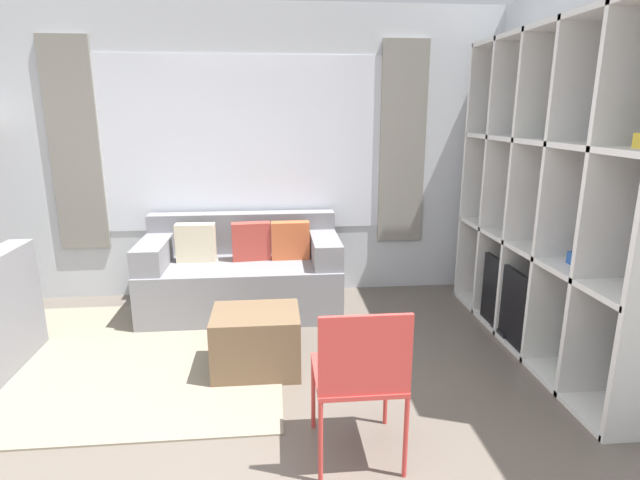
{
  "coord_description": "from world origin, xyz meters",
  "views": [
    {
      "loc": [
        0.27,
        -1.91,
        1.76
      ],
      "look_at": [
        0.6,
        1.57,
        0.85
      ],
      "focal_mm": 28.0,
      "sensor_mm": 36.0,
      "label": 1
    }
  ],
  "objects": [
    {
      "name": "wall_back",
      "position": [
        0.0,
        2.89,
        1.36
      ],
      "size": [
        6.08,
        0.11,
        2.7
      ],
      "color": "silver",
      "rests_on": "ground_plane"
    },
    {
      "name": "ottoman",
      "position": [
        0.13,
        1.28,
        0.22
      ],
      "size": [
        0.59,
        0.46,
        0.43
      ],
      "color": "brown",
      "rests_on": "ground_plane"
    },
    {
      "name": "couch_main",
      "position": [
        -0.03,
        2.42,
        0.33
      ],
      "size": [
        1.73,
        0.86,
        0.83
      ],
      "color": "gray",
      "rests_on": "ground_plane"
    },
    {
      "name": "shelving_unit",
      "position": [
        2.26,
        1.43,
        1.13
      ],
      "size": [
        0.42,
        2.3,
        2.33
      ],
      "color": "#232328",
      "rests_on": "ground_plane"
    },
    {
      "name": "wall_right",
      "position": [
        2.47,
        1.43,
        1.35
      ],
      "size": [
        0.07,
        4.06,
        2.7
      ],
      "primitive_type": "cube",
      "color": "silver",
      "rests_on": "ground_plane"
    },
    {
      "name": "folding_chair",
      "position": [
        0.67,
        0.27,
        0.52
      ],
      "size": [
        0.44,
        0.46,
        0.86
      ],
      "rotation": [
        0.0,
        0.0,
        3.14
      ],
      "color": "#CC3D38",
      "rests_on": "ground_plane"
    },
    {
      "name": "area_rug",
      "position": [
        -0.79,
        1.53,
        0.01
      ],
      "size": [
        2.17,
        2.02,
        0.01
      ],
      "primitive_type": "cube",
      "color": "gray",
      "rests_on": "ground_plane"
    }
  ]
}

